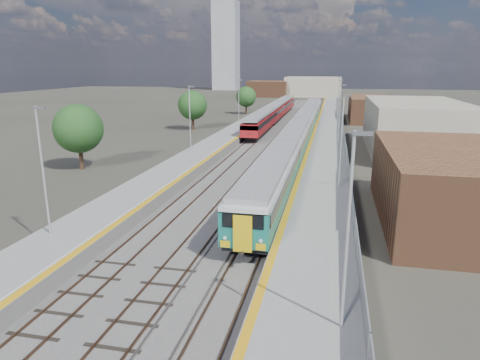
% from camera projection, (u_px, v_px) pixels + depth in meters
% --- Properties ---
extents(ground, '(320.00, 320.00, 0.00)m').
position_uv_depth(ground, '(291.00, 141.00, 63.23)').
color(ground, '#47443A').
rests_on(ground, ground).
extents(ballast_bed, '(10.50, 155.00, 0.06)m').
position_uv_depth(ballast_bed, '(278.00, 137.00, 66.05)').
color(ballast_bed, '#565451').
rests_on(ballast_bed, ground).
extents(tracks, '(8.96, 160.00, 0.17)m').
position_uv_depth(tracks, '(284.00, 135.00, 67.49)').
color(tracks, '#4C3323').
rests_on(tracks, ground).
extents(platform_right, '(4.70, 155.00, 8.52)m').
position_uv_depth(platform_right, '(328.00, 136.00, 64.36)').
color(platform_right, slate).
rests_on(platform_right, ground).
extents(platform_left, '(4.30, 155.00, 8.52)m').
position_uv_depth(platform_left, '(236.00, 133.00, 67.31)').
color(platform_left, slate).
rests_on(platform_left, ground).
extents(buildings, '(72.00, 185.50, 40.00)m').
position_uv_depth(buildings, '(265.00, 66.00, 147.89)').
color(buildings, brown).
rests_on(buildings, ground).
extents(green_train, '(2.81, 78.35, 3.10)m').
position_uv_depth(green_train, '(301.00, 129.00, 59.68)').
color(green_train, black).
rests_on(green_train, ground).
extents(red_train, '(2.64, 53.55, 3.33)m').
position_uv_depth(red_train, '(275.00, 112.00, 84.63)').
color(red_train, black).
rests_on(red_train, ground).
extents(tree_a, '(5.09, 5.09, 6.90)m').
position_uv_depth(tree_a, '(78.00, 129.00, 44.53)').
color(tree_a, '#382619').
rests_on(tree_a, ground).
extents(tree_b, '(4.96, 4.96, 6.73)m').
position_uv_depth(tree_b, '(192.00, 105.00, 73.08)').
color(tree_b, '#382619').
rests_on(tree_b, ground).
extents(tree_c, '(4.62, 4.62, 6.27)m').
position_uv_depth(tree_c, '(246.00, 97.00, 97.90)').
color(tree_c, '#382619').
rests_on(tree_c, ground).
extents(tree_d, '(4.03, 4.03, 5.46)m').
position_uv_depth(tree_d, '(432.00, 109.00, 74.32)').
color(tree_d, '#382619').
rests_on(tree_d, ground).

